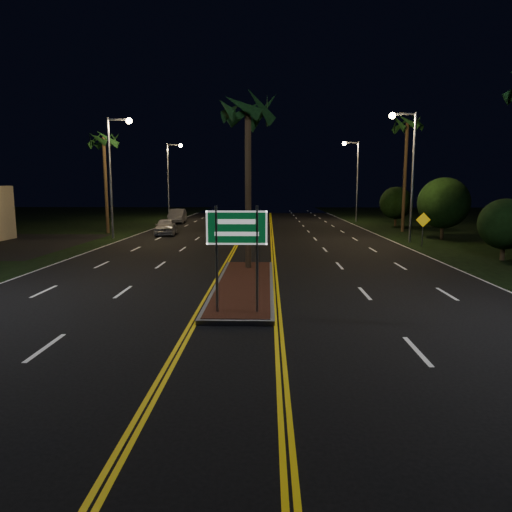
{
  "coord_description": "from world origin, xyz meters",
  "views": [
    {
      "loc": [
        0.93,
        -10.53,
        3.87
      ],
      "look_at": [
        0.58,
        2.55,
        1.9
      ],
      "focal_mm": 32.0,
      "sensor_mm": 36.0,
      "label": 1
    }
  ],
  "objects_px": {
    "highway_sign": "(237,238)",
    "palm_median": "(248,110)",
    "streetlight_right_far": "(354,172)",
    "streetlight_left_mid": "(115,163)",
    "warning_sign": "(423,225)",
    "shrub_near": "(505,224)",
    "median_island": "(244,285)",
    "shrub_far": "(396,203)",
    "palm_right_far": "(407,125)",
    "car_far": "(177,215)",
    "car_near": "(166,225)",
    "shrub_mid": "(444,203)",
    "palm_left_far": "(104,140)",
    "streetlight_right_mid": "(408,162)",
    "streetlight_left_far": "(171,172)"
  },
  "relations": [
    {
      "from": "highway_sign",
      "to": "palm_median",
      "type": "height_order",
      "value": "palm_median"
    },
    {
      "from": "streetlight_right_far",
      "to": "streetlight_left_mid",
      "type": "bearing_deg",
      "value": -139.7
    },
    {
      "from": "highway_sign",
      "to": "streetlight_right_far",
      "type": "bearing_deg",
      "value": 74.85
    },
    {
      "from": "warning_sign",
      "to": "palm_median",
      "type": "bearing_deg",
      "value": -140.52
    },
    {
      "from": "streetlight_right_far",
      "to": "shrub_near",
      "type": "distance_m",
      "value": 28.39
    },
    {
      "from": "median_island",
      "to": "shrub_near",
      "type": "distance_m",
      "value": 15.32
    },
    {
      "from": "streetlight_right_far",
      "to": "warning_sign",
      "type": "height_order",
      "value": "streetlight_right_far"
    },
    {
      "from": "palm_median",
      "to": "shrub_far",
      "type": "height_order",
      "value": "palm_median"
    },
    {
      "from": "streetlight_right_far",
      "to": "shrub_near",
      "type": "bearing_deg",
      "value": -84.11
    },
    {
      "from": "highway_sign",
      "to": "palm_right_far",
      "type": "xyz_separation_m",
      "value": [
        12.8,
        27.2,
        6.74
      ]
    },
    {
      "from": "warning_sign",
      "to": "car_far",
      "type": "bearing_deg",
      "value": 135.38
    },
    {
      "from": "shrub_near",
      "to": "shrub_far",
      "type": "xyz_separation_m",
      "value": [
        0.3,
        22.0,
        0.39
      ]
    },
    {
      "from": "palm_median",
      "to": "car_far",
      "type": "relative_size",
      "value": 1.56
    },
    {
      "from": "car_near",
      "to": "shrub_near",
      "type": "bearing_deg",
      "value": -37.91
    },
    {
      "from": "shrub_far",
      "to": "car_near",
      "type": "xyz_separation_m",
      "value": [
        -21.34,
        -9.21,
        -1.54
      ]
    },
    {
      "from": "median_island",
      "to": "shrub_mid",
      "type": "height_order",
      "value": "shrub_mid"
    },
    {
      "from": "palm_left_far",
      "to": "palm_right_far",
      "type": "distance_m",
      "value": 25.72
    },
    {
      "from": "streetlight_right_mid",
      "to": "shrub_far",
      "type": "relative_size",
      "value": 2.27
    },
    {
      "from": "palm_median",
      "to": "highway_sign",
      "type": "bearing_deg",
      "value": -90.0
    },
    {
      "from": "palm_left_far",
      "to": "highway_sign",
      "type": "bearing_deg",
      "value": -63.08
    },
    {
      "from": "streetlight_right_far",
      "to": "palm_left_far",
      "type": "relative_size",
      "value": 1.02
    },
    {
      "from": "highway_sign",
      "to": "palm_median",
      "type": "distance_m",
      "value": 9.11
    },
    {
      "from": "streetlight_right_mid",
      "to": "car_far",
      "type": "xyz_separation_m",
      "value": [
        -19.74,
        17.61,
        -4.77
      ]
    },
    {
      "from": "palm_median",
      "to": "shrub_mid",
      "type": "height_order",
      "value": "palm_median"
    },
    {
      "from": "palm_left_far",
      "to": "warning_sign",
      "type": "distance_m",
      "value": 26.09
    },
    {
      "from": "streetlight_left_far",
      "to": "palm_right_far",
      "type": "height_order",
      "value": "palm_right_far"
    },
    {
      "from": "shrub_near",
      "to": "car_far",
      "type": "xyz_separation_m",
      "value": [
        -22.63,
        25.61,
        -1.06
      ]
    },
    {
      "from": "palm_right_far",
      "to": "car_far",
      "type": "height_order",
      "value": "palm_right_far"
    },
    {
      "from": "palm_left_far",
      "to": "car_far",
      "type": "bearing_deg",
      "value": 72.47
    },
    {
      "from": "highway_sign",
      "to": "warning_sign",
      "type": "height_order",
      "value": "highway_sign"
    },
    {
      "from": "palm_left_far",
      "to": "median_island",
      "type": "bearing_deg",
      "value": -58.64
    },
    {
      "from": "streetlight_right_far",
      "to": "car_far",
      "type": "height_order",
      "value": "streetlight_right_far"
    },
    {
      "from": "shrub_mid",
      "to": "warning_sign",
      "type": "xyz_separation_m",
      "value": [
        -2.93,
        -4.44,
        -1.28
      ]
    },
    {
      "from": "palm_median",
      "to": "shrub_mid",
      "type": "relative_size",
      "value": 1.8
    },
    {
      "from": "streetlight_left_mid",
      "to": "car_near",
      "type": "height_order",
      "value": "streetlight_left_mid"
    },
    {
      "from": "streetlight_left_mid",
      "to": "shrub_near",
      "type": "relative_size",
      "value": 2.73
    },
    {
      "from": "shrub_mid",
      "to": "car_near",
      "type": "xyz_separation_m",
      "value": [
        -21.54,
        2.79,
        -1.93
      ]
    },
    {
      "from": "car_near",
      "to": "warning_sign",
      "type": "xyz_separation_m",
      "value": [
        18.61,
        -7.23,
        0.65
      ]
    },
    {
      "from": "highway_sign",
      "to": "car_near",
      "type": "xyz_separation_m",
      "value": [
        -7.54,
        24.0,
        -1.61
      ]
    },
    {
      "from": "shrub_mid",
      "to": "highway_sign",
      "type": "bearing_deg",
      "value": -123.44
    },
    {
      "from": "median_island",
      "to": "palm_left_far",
      "type": "relative_size",
      "value": 1.16
    },
    {
      "from": "highway_sign",
      "to": "shrub_mid",
      "type": "relative_size",
      "value": 0.69
    },
    {
      "from": "car_far",
      "to": "streetlight_right_mid",
      "type": "bearing_deg",
      "value": -45.77
    },
    {
      "from": "streetlight_left_mid",
      "to": "palm_median",
      "type": "height_order",
      "value": "streetlight_left_mid"
    },
    {
      "from": "palm_median",
      "to": "car_far",
      "type": "height_order",
      "value": "palm_median"
    },
    {
      "from": "median_island",
      "to": "shrub_far",
      "type": "relative_size",
      "value": 2.59
    },
    {
      "from": "palm_left_far",
      "to": "streetlight_left_far",
      "type": "bearing_deg",
      "value": 82.22
    },
    {
      "from": "highway_sign",
      "to": "streetlight_left_far",
      "type": "bearing_deg",
      "value": 104.44
    },
    {
      "from": "streetlight_left_mid",
      "to": "streetlight_right_mid",
      "type": "height_order",
      "value": "same"
    },
    {
      "from": "shrub_near",
      "to": "warning_sign",
      "type": "xyz_separation_m",
      "value": [
        -2.43,
        5.56,
        -0.5
      ]
    }
  ]
}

